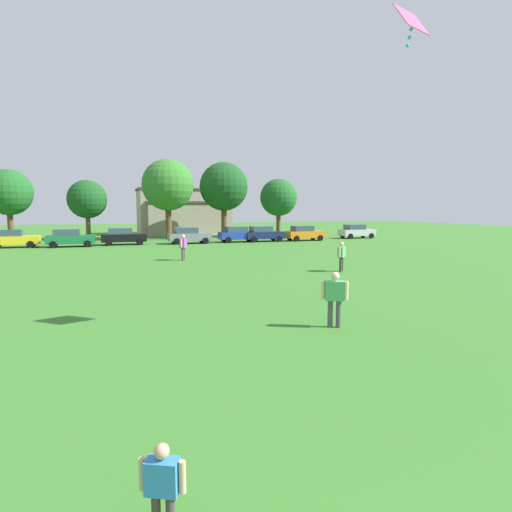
{
  "coord_description": "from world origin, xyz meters",
  "views": [
    {
      "loc": [
        -2.01,
        0.3,
        3.53
      ],
      "look_at": [
        1.45,
        9.91,
        2.4
      ],
      "focal_mm": 29.83,
      "sensor_mm": 36.0,
      "label": 1
    }
  ],
  "objects_px": {
    "adult_bystander": "(335,295)",
    "tree_left": "(87,199)",
    "tree_center": "(168,185)",
    "bystander_midfield": "(341,254)",
    "child_kite_flyer": "(162,483)",
    "kite": "(411,22)",
    "parked_car_orange_6": "(304,233)",
    "parked_car_black_2": "(123,236)",
    "parked_car_navy_5": "(263,234)",
    "parked_car_yellow_0": "(13,238)",
    "tree_far_right": "(279,198)",
    "parked_car_gray_3": "(189,235)",
    "bystander_near_trees": "(183,245)",
    "parked_car_green_1": "(70,238)",
    "parked_car_silver_7": "(356,231)",
    "tree_far_left": "(8,193)",
    "parked_car_blue_4": "(238,234)",
    "tree_right": "(224,187)"
  },
  "relations": [
    {
      "from": "tree_center",
      "to": "bystander_midfield",
      "type": "bearing_deg",
      "value": -79.73
    },
    {
      "from": "adult_bystander",
      "to": "tree_center",
      "type": "bearing_deg",
      "value": 116.58
    },
    {
      "from": "parked_car_gray_3",
      "to": "tree_center",
      "type": "xyz_separation_m",
      "value": [
        -0.98,
        7.2,
        5.45
      ]
    },
    {
      "from": "adult_bystander",
      "to": "tree_left",
      "type": "xyz_separation_m",
      "value": [
        -8.02,
        41.9,
        3.65
      ]
    },
    {
      "from": "bystander_midfield",
      "to": "parked_car_orange_6",
      "type": "relative_size",
      "value": 0.39
    },
    {
      "from": "bystander_midfield",
      "to": "tree_center",
      "type": "bearing_deg",
      "value": -119.74
    },
    {
      "from": "parked_car_orange_6",
      "to": "tree_left",
      "type": "xyz_separation_m",
      "value": [
        -22.94,
        9.66,
        3.78
      ]
    },
    {
      "from": "parked_car_silver_7",
      "to": "child_kite_flyer",
      "type": "bearing_deg",
      "value": -125.37
    },
    {
      "from": "parked_car_gray_3",
      "to": "bystander_near_trees",
      "type": "bearing_deg",
      "value": -102.35
    },
    {
      "from": "parked_car_navy_5",
      "to": "parked_car_silver_7",
      "type": "relative_size",
      "value": 1.0
    },
    {
      "from": "parked_car_yellow_0",
      "to": "parked_car_black_2",
      "type": "relative_size",
      "value": 1.0
    },
    {
      "from": "parked_car_navy_5",
      "to": "tree_far_left",
      "type": "distance_m",
      "value": 28.55
    },
    {
      "from": "child_kite_flyer",
      "to": "parked_car_black_2",
      "type": "bearing_deg",
      "value": 115.0
    },
    {
      "from": "parked_car_black_2",
      "to": "parked_car_navy_5",
      "type": "distance_m",
      "value": 14.68
    },
    {
      "from": "parked_car_blue_4",
      "to": "tree_left",
      "type": "xyz_separation_m",
      "value": [
        -15.3,
        9.16,
        3.78
      ]
    },
    {
      "from": "kite",
      "to": "parked_car_silver_7",
      "type": "xyz_separation_m",
      "value": [
        20.98,
        34.55,
        -7.74
      ]
    },
    {
      "from": "adult_bystander",
      "to": "parked_car_black_2",
      "type": "height_order",
      "value": "parked_car_black_2"
    },
    {
      "from": "parked_car_gray_3",
      "to": "parked_car_blue_4",
      "type": "distance_m",
      "value": 5.43
    },
    {
      "from": "kite",
      "to": "parked_car_orange_6",
      "type": "distance_m",
      "value": 36.49
    },
    {
      "from": "bystander_near_trees",
      "to": "tree_right",
      "type": "relative_size",
      "value": 0.19
    },
    {
      "from": "adult_bystander",
      "to": "parked_car_yellow_0",
      "type": "relative_size",
      "value": 0.39
    },
    {
      "from": "parked_car_blue_4",
      "to": "tree_left",
      "type": "height_order",
      "value": "tree_left"
    },
    {
      "from": "parked_car_orange_6",
      "to": "tree_far_left",
      "type": "bearing_deg",
      "value": 160.92
    },
    {
      "from": "parked_car_orange_6",
      "to": "tree_left",
      "type": "bearing_deg",
      "value": 157.16
    },
    {
      "from": "parked_car_yellow_0",
      "to": "parked_car_orange_6",
      "type": "bearing_deg",
      "value": -2.23
    },
    {
      "from": "bystander_midfield",
      "to": "parked_car_blue_4",
      "type": "distance_m",
      "value": 22.79
    },
    {
      "from": "bystander_midfield",
      "to": "parked_car_black_2",
      "type": "distance_m",
      "value": 25.75
    },
    {
      "from": "tree_left",
      "to": "tree_far_left",
      "type": "bearing_deg",
      "value": 172.45
    },
    {
      "from": "parked_car_green_1",
      "to": "tree_right",
      "type": "relative_size",
      "value": 0.46
    },
    {
      "from": "parked_car_navy_5",
      "to": "bystander_midfield",
      "type": "bearing_deg",
      "value": -99.6
    },
    {
      "from": "parked_car_navy_5",
      "to": "adult_bystander",
      "type": "bearing_deg",
      "value": -107.2
    },
    {
      "from": "parked_car_orange_6",
      "to": "tree_far_right",
      "type": "height_order",
      "value": "tree_far_right"
    },
    {
      "from": "bystander_midfield",
      "to": "parked_car_black_2",
      "type": "height_order",
      "value": "bystander_midfield"
    },
    {
      "from": "parked_car_navy_5",
      "to": "parked_car_silver_7",
      "type": "distance_m",
      "value": 12.64
    },
    {
      "from": "parked_car_blue_4",
      "to": "tree_far_right",
      "type": "relative_size",
      "value": 0.58
    },
    {
      "from": "adult_bystander",
      "to": "kite",
      "type": "height_order",
      "value": "kite"
    },
    {
      "from": "parked_car_black_2",
      "to": "tree_right",
      "type": "relative_size",
      "value": 0.46
    },
    {
      "from": "parked_car_silver_7",
      "to": "tree_left",
      "type": "distance_m",
      "value": 31.99
    },
    {
      "from": "parked_car_yellow_0",
      "to": "parked_car_navy_5",
      "type": "relative_size",
      "value": 1.0
    },
    {
      "from": "parked_car_navy_5",
      "to": "tree_far_right",
      "type": "xyz_separation_m",
      "value": [
        4.78,
        7.08,
        4.14
      ]
    },
    {
      "from": "child_kite_flyer",
      "to": "adult_bystander",
      "type": "distance_m",
      "value": 8.91
    },
    {
      "from": "child_kite_flyer",
      "to": "parked_car_gray_3",
      "type": "relative_size",
      "value": 0.25
    },
    {
      "from": "child_kite_flyer",
      "to": "kite",
      "type": "relative_size",
      "value": 0.89
    },
    {
      "from": "tree_far_left",
      "to": "adult_bystander",
      "type": "bearing_deg",
      "value": -69.44
    },
    {
      "from": "parked_car_green_1",
      "to": "parked_car_black_2",
      "type": "relative_size",
      "value": 1.0
    },
    {
      "from": "adult_bystander",
      "to": "parked_car_black_2",
      "type": "bearing_deg",
      "value": 125.69
    },
    {
      "from": "bystander_midfield",
      "to": "tree_far_right",
      "type": "xyz_separation_m",
      "value": [
        8.6,
        29.65,
        3.99
      ]
    },
    {
      "from": "parked_car_green_1",
      "to": "kite",
      "type": "bearing_deg",
      "value": -71.61
    },
    {
      "from": "tree_center",
      "to": "parked_car_orange_6",
      "type": "bearing_deg",
      "value": -27.9
    },
    {
      "from": "bystander_near_trees",
      "to": "parked_car_black_2",
      "type": "height_order",
      "value": "bystander_near_trees"
    }
  ]
}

